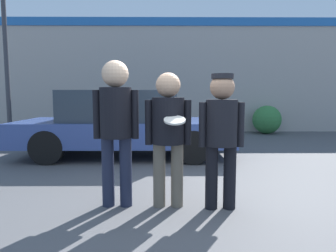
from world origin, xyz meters
TOP-DOWN VIEW (x-y plane):
  - ground_plane at (0.00, 0.00)m, footprint 56.00×56.00m
  - storefront_building at (0.00, 7.57)m, footprint 24.00×0.22m
  - person_left at (-1.01, -0.14)m, footprint 0.56×0.39m
  - person_middle_with_frisbee at (-0.37, -0.17)m, footprint 0.56×0.59m
  - person_right at (0.26, -0.24)m, footprint 0.54×0.37m
  - parked_car_near at (-1.34, 2.98)m, footprint 4.70×1.94m
  - street_lamp at (-4.46, 4.47)m, footprint 1.43×0.35m
  - shrub at (3.24, 6.88)m, footprint 1.01×1.01m

SIDE VIEW (x-z plane):
  - ground_plane at x=0.00m, z-range 0.00..0.00m
  - shrub at x=3.24m, z-range 0.00..1.01m
  - parked_car_near at x=-1.34m, z-range 0.01..1.49m
  - person_right at x=0.26m, z-range 0.16..1.79m
  - person_middle_with_frisbee at x=-0.37m, z-range 0.16..1.81m
  - person_left at x=-1.01m, z-range 0.19..1.99m
  - storefront_building at x=0.00m, z-range 0.03..4.24m
  - street_lamp at x=-4.46m, z-range 0.70..7.01m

